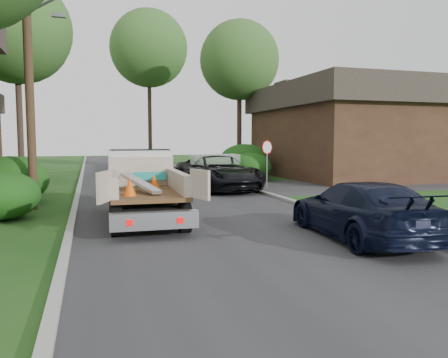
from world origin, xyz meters
name	(u,v)px	position (x,y,z in m)	size (l,w,h in m)	color
ground	(220,226)	(0.00, 0.00, 0.00)	(120.00, 120.00, 0.00)	#143F12
road	(164,189)	(0.00, 10.00, 0.00)	(8.00, 90.00, 0.02)	#28282B
side_street	(378,184)	(12.00, 9.00, 0.01)	(16.00, 7.00, 0.02)	#28282B
curb_left	(78,191)	(-4.10, 10.00, 0.06)	(0.20, 90.00, 0.12)	#9E9E99
curb_right	(240,185)	(4.10, 10.00, 0.06)	(0.20, 90.00, 0.12)	#9E9E99
stop_sign	(267,154)	(5.20, 9.00, 1.78)	(0.71, 0.32, 2.48)	slate
utility_pole	(29,63)	(-5.48, 4.98, 5.17)	(2.42, 1.25, 10.00)	#382619
house_right	(345,130)	(13.00, 14.00, 3.16)	(9.72, 12.96, 6.20)	#382117
hedge_left_a	(1,195)	(-6.20, 3.00, 0.77)	(2.34, 2.34, 1.53)	#104710
hedge_left_b	(10,180)	(-6.50, 6.50, 0.94)	(2.86, 2.86, 1.87)	#104710
hedge_left_c	(16,176)	(-6.80, 10.00, 0.85)	(2.60, 2.60, 1.70)	#104710
hedge_right_a	(250,167)	(5.80, 13.00, 0.85)	(2.60, 2.60, 1.70)	#104710
hedge_right_b	(245,160)	(6.50, 16.00, 1.10)	(3.38, 3.38, 2.21)	#104710
tree_left_far	(16,29)	(-7.50, 17.00, 8.98)	(6.40, 6.40, 12.20)	#2D2119
tree_right_far	(239,60)	(7.50, 20.00, 8.48)	(6.00, 6.00, 11.50)	#2D2119
tree_center_far	(149,49)	(2.00, 30.00, 10.98)	(7.20, 7.20, 14.60)	#2D2119
flatbed_truck	(142,180)	(-1.95, 2.30, 1.18)	(2.70, 5.82, 2.18)	black
black_pickup	(218,173)	(2.54, 8.94, 0.86)	(2.86, 6.20, 1.72)	black
navy_suv	(360,210)	(2.93, -2.50, 0.73)	(2.04, 5.03, 1.46)	black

